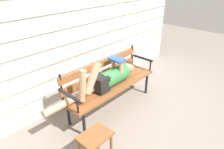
# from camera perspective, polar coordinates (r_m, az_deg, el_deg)

# --- Properties ---
(ground_plane) EXTENTS (12.00, 12.00, 0.00)m
(ground_plane) POSITION_cam_1_polar(r_m,az_deg,el_deg) (3.45, 1.46, -9.81)
(ground_plane) COLOR gray
(house_siding) EXTENTS (5.20, 0.08, 2.17)m
(house_siding) POSITION_cam_1_polar(r_m,az_deg,el_deg) (3.46, -8.23, 10.26)
(house_siding) COLOR beige
(house_siding) RESTS_ON ground
(park_bench) EXTENTS (1.73, 0.47, 0.85)m
(park_bench) POSITION_cam_1_polar(r_m,az_deg,el_deg) (3.29, -0.87, -1.77)
(park_bench) COLOR brown
(park_bench) RESTS_ON ground
(reclining_person) EXTENTS (1.71, 0.26, 0.54)m
(reclining_person) POSITION_cam_1_polar(r_m,az_deg,el_deg) (3.13, -1.26, -1.01)
(reclining_person) COLOR #33703D
(footstool) EXTENTS (0.38, 0.28, 0.39)m
(footstool) POSITION_cam_1_polar(r_m,az_deg,el_deg) (2.50, -4.75, -18.04)
(footstool) COLOR brown
(footstool) RESTS_ON ground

